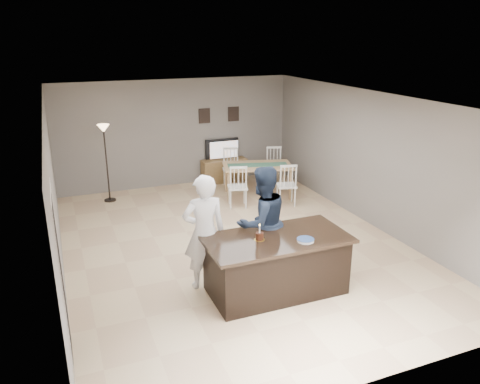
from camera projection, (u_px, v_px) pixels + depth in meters
name	position (u px, v px, depth m)	size (l,w,h in m)	color
floor	(233.00, 244.00, 8.79)	(8.00, 8.00, 0.00)	tan
room_shell	(233.00, 158.00, 8.24)	(8.00, 8.00, 8.00)	slate
kitchen_island	(276.00, 264.00, 7.06)	(2.15, 1.10, 0.90)	black
tv_console	(224.00, 170.00, 12.42)	(1.20, 0.40, 0.60)	brown
television	(223.00, 149.00, 12.30)	(0.91, 0.12, 0.53)	black
tv_screen_glow	(224.00, 150.00, 12.23)	(0.78, 0.78, 0.00)	orange
picture_frames	(219.00, 115.00, 12.12)	(1.10, 0.02, 0.38)	black
doorway	(60.00, 266.00, 5.30)	(0.00, 2.10, 2.65)	black
woman	(204.00, 232.00, 7.06)	(0.66, 0.44, 1.82)	silver
man	(262.00, 223.00, 7.39)	(0.89, 0.70, 1.84)	#192438
birthday_cake	(260.00, 236.00, 6.81)	(0.16, 0.16, 0.25)	gold
plate_stack	(305.00, 240.00, 6.77)	(0.25, 0.25, 0.04)	white
dining_table	(257.00, 170.00, 11.24)	(1.99, 2.18, 1.00)	tan
floor_lamp	(105.00, 142.00, 10.61)	(0.27, 0.27, 1.82)	black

